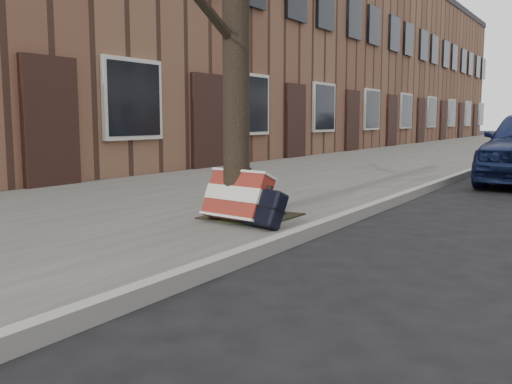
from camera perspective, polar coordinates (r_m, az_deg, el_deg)
The scene contains 6 objects.
ground at distance 4.14m, azimuth 14.40°, elevation -8.91°, with size 120.00×120.00×0.00m, color black.
near_sidewalk at distance 19.46m, azimuth 17.36°, elevation 3.74°, with size 5.00×70.00×0.12m, color #67645D.
house_near at distance 22.67m, azimuth 3.40°, elevation 13.21°, with size 6.80×40.00×7.00m, color brown.
dirt_patch at distance 6.01m, azimuth -0.46°, elevation -2.42°, with size 0.85×0.85×0.01m, color black.
suitcase_red at distance 5.61m, azimuth -1.84°, elevation -0.47°, with size 0.68×0.19×0.49m, color maroon.
suitcase_navy at distance 5.39m, azimuth 0.54°, elevation -1.51°, with size 0.50×0.16×0.36m, color black.
Camera 1 is at (1.17, -3.81, 1.14)m, focal length 40.00 mm.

